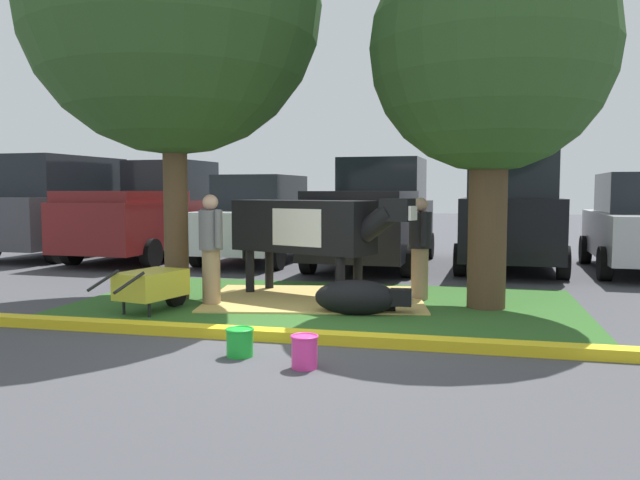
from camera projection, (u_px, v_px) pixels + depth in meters
name	position (u px, v px, depth m)	size (l,w,h in m)	color
ground_plane	(293.00, 339.00, 7.14)	(80.00, 80.00, 0.00)	#424247
grass_island	(325.00, 304.00, 9.23)	(7.26, 4.20, 0.02)	#2D5B23
curb_yellow	(280.00, 335.00, 7.04)	(8.46, 0.24, 0.12)	yellow
hay_bedding	(315.00, 299.00, 9.62)	(3.20, 2.40, 0.04)	tan
shade_tree_left	(172.00, 5.00, 9.31)	(4.43, 4.43, 6.63)	brown
shade_tree_right	(491.00, 52.00, 8.65)	(3.35, 3.35, 5.28)	#4C3823
cow_holstein	(308.00, 227.00, 9.73)	(3.02, 1.54, 1.56)	black
calf_lying	(358.00, 298.00, 8.44)	(1.32, 0.56, 0.48)	black
person_handler	(211.00, 247.00, 9.06)	(0.43, 0.37, 1.61)	#9E7F5B
person_visitor_near	(420.00, 246.00, 9.55)	(0.34, 0.51, 1.57)	#9E7F5B
wheelbarrow	(153.00, 285.00, 8.60)	(0.84, 1.62, 0.63)	gold
bucket_green	(240.00, 342.00, 6.36)	(0.29, 0.29, 0.29)	green
bucket_pink	(304.00, 351.00, 5.94)	(0.27, 0.27, 0.31)	#EA3893
suv_dark_grey	(63.00, 206.00, 16.02)	(2.29, 4.69, 2.52)	#3D3D42
pickup_truck_maroon	(155.00, 213.00, 15.57)	(2.42, 5.49, 2.42)	maroon
hatchback_white	(261.00, 220.00, 14.80)	(2.19, 4.48, 2.02)	silver
pickup_truck_black	(375.00, 215.00, 14.07)	(2.42, 5.49, 2.42)	black
suv_black	(511.00, 209.00, 13.44)	(2.29, 4.69, 2.52)	black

